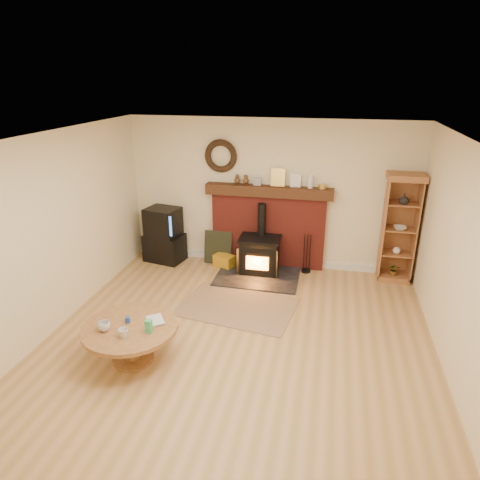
% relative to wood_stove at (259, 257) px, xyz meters
% --- Properties ---
extents(ground, '(5.50, 5.50, 0.00)m').
position_rel_wood_stove_xyz_m(ground, '(0.08, -2.27, -0.32)').
color(ground, '#AC8448').
rests_on(ground, ground).
extents(room_shell, '(5.02, 5.52, 2.61)m').
position_rel_wood_stove_xyz_m(room_shell, '(0.06, -2.17, 1.40)').
color(room_shell, beige).
rests_on(room_shell, ground).
extents(chimney_breast, '(2.20, 0.22, 1.78)m').
position_rel_wood_stove_xyz_m(chimney_breast, '(0.08, 0.40, 0.49)').
color(chimney_breast, maroon).
rests_on(chimney_breast, ground).
extents(wood_stove, '(1.40, 1.00, 1.22)m').
position_rel_wood_stove_xyz_m(wood_stove, '(0.00, 0.00, 0.00)').
color(wood_stove, black).
rests_on(wood_stove, ground).
extents(area_rug, '(1.81, 1.37, 0.01)m').
position_rel_wood_stove_xyz_m(area_rug, '(-0.12, -1.22, -0.31)').
color(area_rug, brown).
rests_on(area_rug, ground).
extents(tv_unit, '(0.77, 0.61, 1.01)m').
position_rel_wood_stove_xyz_m(tv_unit, '(-1.82, 0.20, 0.17)').
color(tv_unit, black).
rests_on(tv_unit, ground).
extents(curio_cabinet, '(0.58, 0.42, 1.82)m').
position_rel_wood_stove_xyz_m(curio_cabinet, '(2.26, 0.29, 0.60)').
color(curio_cabinet, brown).
rests_on(curio_cabinet, ground).
extents(firelog_box, '(0.43, 0.36, 0.23)m').
position_rel_wood_stove_xyz_m(firelog_box, '(-0.66, 0.13, -0.20)').
color(firelog_box, '#D7ED0A').
rests_on(firelog_box, ground).
extents(leaning_painting, '(0.51, 0.14, 0.61)m').
position_rel_wood_stove_xyz_m(leaning_painting, '(-0.81, 0.28, -0.01)').
color(leaning_painting, black).
rests_on(leaning_painting, ground).
extents(fire_tools, '(0.16, 0.16, 0.70)m').
position_rel_wood_stove_xyz_m(fire_tools, '(0.80, 0.23, -0.18)').
color(fire_tools, black).
rests_on(fire_tools, ground).
extents(coffee_table, '(1.14, 1.14, 0.64)m').
position_rel_wood_stove_xyz_m(coffee_table, '(-1.09, -2.73, 0.07)').
color(coffee_table, brown).
rests_on(coffee_table, ground).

